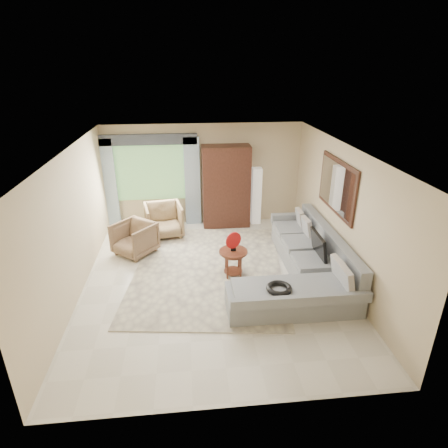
{
  "coord_description": "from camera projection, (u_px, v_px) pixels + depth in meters",
  "views": [
    {
      "loc": [
        -0.45,
        -6.35,
        3.98
      ],
      "look_at": [
        0.25,
        0.35,
        1.05
      ],
      "focal_mm": 30.0,
      "sensor_mm": 36.0,
      "label": 1
    }
  ],
  "objects": [
    {
      "name": "floor_lamp",
      "position": [
        256.0,
        196.0,
        9.79
      ],
      "size": [
        0.24,
        0.24,
        1.5
      ],
      "primitive_type": "cube",
      "color": "silver",
      "rests_on": "ground"
    },
    {
      "name": "garden_hose",
      "position": [
        279.0,
        288.0,
        6.18
      ],
      "size": [
        0.43,
        0.43,
        0.09
      ],
      "primitive_type": "torus",
      "color": "black",
      "rests_on": "sectional_sofa"
    },
    {
      "name": "valance",
      "position": [
        147.0,
        140.0,
        9.05
      ],
      "size": [
        2.4,
        0.12,
        0.26
      ],
      "primitive_type": "cube",
      "color": "#1E232D",
      "rests_on": "wall_back"
    },
    {
      "name": "curtain_right",
      "position": [
        192.0,
        182.0,
        9.57
      ],
      "size": [
        0.4,
        0.08,
        2.3
      ],
      "primitive_type": "cube",
      "color": "#9EB7CC",
      "rests_on": "ground"
    },
    {
      "name": "coffee_table",
      "position": [
        233.0,
        263.0,
        7.46
      ],
      "size": [
        0.57,
        0.57,
        0.57
      ],
      "rotation": [
        0.0,
        0.0,
        -0.12
      ],
      "color": "#431D12",
      "rests_on": "ground"
    },
    {
      "name": "armoire",
      "position": [
        226.0,
        187.0,
        9.54
      ],
      "size": [
        1.2,
        0.55,
        2.1
      ],
      "primitive_type": "cube",
      "color": "black",
      "rests_on": "ground"
    },
    {
      "name": "potted_plant",
      "position": [
        129.0,
        225.0,
        9.27
      ],
      "size": [
        0.51,
        0.45,
        0.52
      ],
      "primitive_type": "imported",
      "rotation": [
        0.0,
        0.0,
        0.09
      ],
      "color": "#999999",
      "rests_on": "ground"
    },
    {
      "name": "red_disc",
      "position": [
        233.0,
        240.0,
        7.26
      ],
      "size": [
        0.32,
        0.17,
        0.34
      ],
      "primitive_type": "cylinder",
      "rotation": [
        1.57,
        0.0,
        0.44
      ],
      "color": "red",
      "rests_on": "coffee_table"
    },
    {
      "name": "sectional_sofa",
      "position": [
        305.0,
        267.0,
        7.32
      ],
      "size": [
        2.3,
        3.46,
        0.9
      ],
      "color": "gray",
      "rests_on": "ground"
    },
    {
      "name": "area_rug",
      "position": [
        209.0,
        269.0,
        7.8
      ],
      "size": [
        3.47,
        4.34,
        0.02
      ],
      "primitive_type": "cube",
      "rotation": [
        0.0,
        0.0,
        -0.12
      ],
      "color": "beige",
      "rests_on": "ground"
    },
    {
      "name": "tv_screen",
      "position": [
        319.0,
        245.0,
        7.25
      ],
      "size": [
        0.14,
        0.74,
        0.48
      ],
      "primitive_type": "cube",
      "rotation": [
        0.0,
        -0.17,
        0.0
      ],
      "color": "black",
      "rests_on": "sectional_sofa"
    },
    {
      "name": "window",
      "position": [
        150.0,
        173.0,
        9.45
      ],
      "size": [
        1.8,
        0.04,
        1.4
      ],
      "primitive_type": "cube",
      "color": "#669E59",
      "rests_on": "wall_back"
    },
    {
      "name": "armchair_right",
      "position": [
        164.0,
        220.0,
        9.19
      ],
      "size": [
        1.01,
        1.03,
        0.81
      ],
      "primitive_type": "imported",
      "rotation": [
        0.0,
        0.0,
        0.18
      ],
      "color": "#957A51",
      "rests_on": "ground"
    },
    {
      "name": "armchair_left",
      "position": [
        134.0,
        239.0,
        8.31
      ],
      "size": [
        1.12,
        1.12,
        0.74
      ],
      "primitive_type": "imported",
      "rotation": [
        0.0,
        0.0,
        -0.69
      ],
      "color": "olive",
      "rests_on": "ground"
    },
    {
      "name": "ground",
      "position": [
        213.0,
        280.0,
        7.43
      ],
      "size": [
        6.0,
        6.0,
        0.0
      ],
      "primitive_type": "plane",
      "color": "silver",
      "rests_on": "ground"
    },
    {
      "name": "curtain_left",
      "position": [
        108.0,
        185.0,
        9.37
      ],
      "size": [
        0.4,
        0.08,
        2.3
      ],
      "primitive_type": "cube",
      "color": "#9EB7CC",
      "rests_on": "ground"
    },
    {
      "name": "wall_mirror",
      "position": [
        337.0,
        186.0,
        7.28
      ],
      "size": [
        0.05,
        1.7,
        1.05
      ],
      "color": "black",
      "rests_on": "wall_right"
    }
  ]
}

